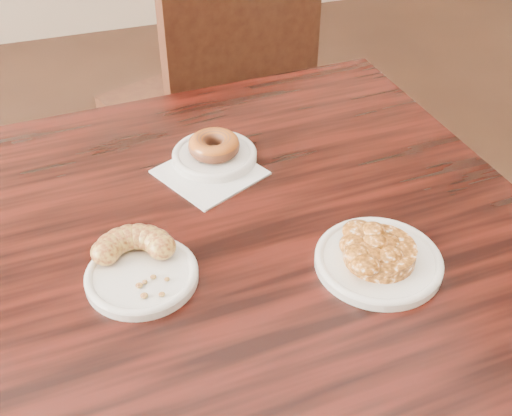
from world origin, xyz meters
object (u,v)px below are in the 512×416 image
object	(u,v)px
chair_far	(203,109)
glazed_donut	(214,145)
apple_fritter	(380,250)
cruller_fragment	(140,263)
cafe_table	(244,395)

from	to	relation	value
chair_far	glazed_donut	xyz separation A→B (m)	(-0.14, -0.67, 0.33)
chair_far	glazed_donut	bearing A→B (deg)	58.68
chair_far	apple_fritter	world-z (taller)	chair_far
glazed_donut	cruller_fragment	size ratio (longest dim) A/B	0.66
cafe_table	cruller_fragment	world-z (taller)	cruller_fragment
cruller_fragment	chair_far	bearing A→B (deg)	71.39
glazed_donut	apple_fritter	bearing A→B (deg)	-64.78
apple_fritter	cafe_table	bearing A→B (deg)	147.53
cafe_table	apple_fritter	distance (m)	0.45
apple_fritter	glazed_donut	bearing A→B (deg)	115.22
cafe_table	glazed_donut	world-z (taller)	glazed_donut
cafe_table	glazed_donut	size ratio (longest dim) A/B	10.55
chair_far	apple_fritter	distance (m)	1.04
cafe_table	apple_fritter	bearing A→B (deg)	-35.77
chair_far	cruller_fragment	distance (m)	1.02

